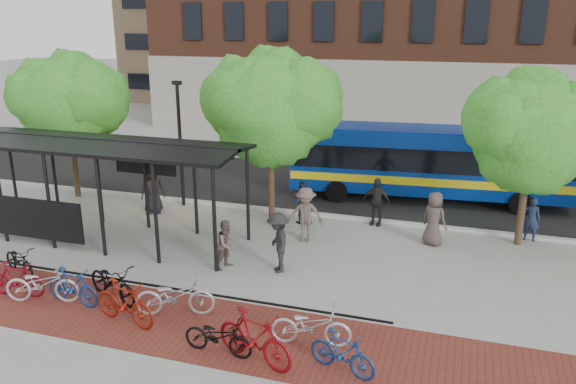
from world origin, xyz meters
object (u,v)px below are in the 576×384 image
(bike_1, at_px, (16,279))
(bike_9, at_px, (254,338))
(bike_10, at_px, (311,326))
(pedestrian_8, at_px, (227,244))
(bus_shelter, at_px, (93,155))
(pedestrian_7, at_px, (531,219))
(bike_11, at_px, (342,353))
(bike_4, at_px, (113,282))
(bike_6, at_px, (175,296))
(bus, at_px, (428,159))
(tree_a, at_px, (70,99))
(pedestrian_6, at_px, (434,219))
(bike_5, at_px, (124,303))
(pedestrian_3, at_px, (305,215))
(pedestrian_0, at_px, (153,189))
(bike_8, at_px, (218,336))
(tree_b, at_px, (274,103))
(bike_0, at_px, (19,260))
(lamp_post_left, at_px, (180,141))
(bike_2, at_px, (42,284))
(pedestrian_9, at_px, (278,242))
(bike_3, at_px, (72,286))
(pedestrian_2, at_px, (302,202))
(tree_c, at_px, (535,128))
(pedestrian_4, at_px, (376,202))

(bike_1, xyz_separation_m, bike_9, (7.46, -0.95, 0.12))
(bike_10, distance_m, pedestrian_8, 5.00)
(bus_shelter, height_order, pedestrian_7, bus_shelter)
(bike_11, bearing_deg, bike_4, 96.44)
(bike_6, bearing_deg, bus, -43.46)
(tree_a, relative_size, bike_9, 2.96)
(pedestrian_8, bearing_deg, pedestrian_6, -35.48)
(bike_5, bearing_deg, pedestrian_3, -10.01)
(bike_11, xyz_separation_m, pedestrian_0, (-9.50, 8.16, 0.48))
(pedestrian_0, distance_m, pedestrian_3, 6.72)
(bike_8, xyz_separation_m, pedestrian_0, (-6.62, 8.33, 0.52))
(bus_shelter, xyz_separation_m, tree_b, (5.23, 3.83, 1.46))
(bus_shelter, xyz_separation_m, bike_0, (-0.47, -3.37, -2.55))
(pedestrian_7, bearing_deg, tree_b, 15.32)
(bike_4, xyz_separation_m, pedestrian_0, (-2.76, 6.80, 0.44))
(tree_b, height_order, bike_8, tree_b)
(pedestrian_3, bearing_deg, bike_5, -121.93)
(bike_9, bearing_deg, bike_5, 100.06)
(bike_6, distance_m, pedestrian_6, 9.27)
(lamp_post_left, height_order, bike_4, lamp_post_left)
(bike_2, bearing_deg, bike_6, -99.36)
(bike_0, bearing_deg, bike_8, -82.29)
(bus_shelter, bearing_deg, pedestrian_9, -6.52)
(pedestrian_3, distance_m, pedestrian_6, 4.38)
(bike_10, bearing_deg, bus, -16.65)
(pedestrian_7, relative_size, pedestrian_9, 0.84)
(bike_9, xyz_separation_m, pedestrian_9, (-1.03, 4.71, 0.32))
(bus_shelter, bearing_deg, pedestrian_7, 16.40)
(bike_4, bearing_deg, tree_b, 7.16)
(bike_3, xyz_separation_m, bike_5, (1.92, -0.45, 0.06))
(bike_4, distance_m, bike_9, 5.04)
(pedestrian_6, bearing_deg, pedestrian_8, 62.59)
(bike_8, distance_m, bike_10, 2.19)
(bike_0, relative_size, pedestrian_2, 1.03)
(bus_shelter, relative_size, pedestrian_0, 5.47)
(bike_4, distance_m, pedestrian_0, 7.35)
(bus_shelter, bearing_deg, bike_3, -62.60)
(bike_0, bearing_deg, tree_c, -40.80)
(bus, distance_m, bike_8, 13.98)
(tree_a, height_order, pedestrian_6, tree_a)
(bike_3, relative_size, pedestrian_2, 1.06)
(lamp_post_left, height_order, bike_0, lamp_post_left)
(bike_10, relative_size, pedestrian_4, 1.06)
(pedestrian_7, bearing_deg, bike_4, 48.41)
(bike_4, relative_size, pedestrian_3, 1.03)
(pedestrian_8, bearing_deg, tree_c, -39.76)
(tree_b, distance_m, bike_0, 10.02)
(lamp_post_left, bearing_deg, pedestrian_9, -39.96)
(tree_a, distance_m, bike_11, 16.89)
(bike_3, xyz_separation_m, bike_11, (7.63, -0.81, -0.04))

